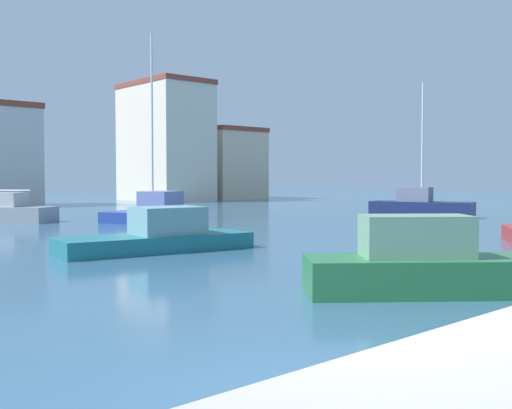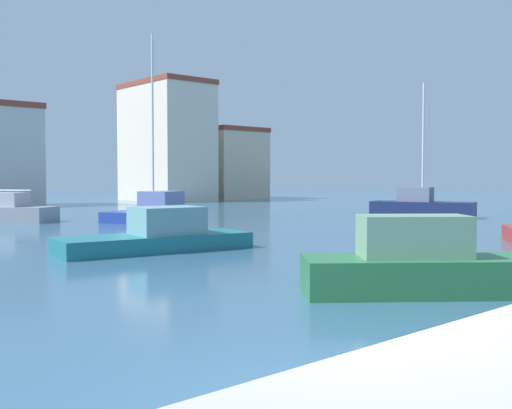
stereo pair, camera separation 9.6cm
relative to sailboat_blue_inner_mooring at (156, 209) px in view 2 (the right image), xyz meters
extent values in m
plane|color=#38607F|center=(1.00, -6.39, -0.60)|extent=(160.00, 160.00, 0.00)
cube|color=#233D93|center=(-0.24, -0.12, -0.30)|extent=(7.43, 5.36, 0.59)
cube|color=#6E7DB1|center=(0.56, 0.28, 0.52)|extent=(2.91, 2.72, 1.05)
cylinder|color=silver|center=(-0.24, -0.12, 5.07)|extent=(0.12, 0.12, 10.16)
cube|color=#19234C|center=(13.30, -9.33, -0.11)|extent=(4.12, 6.45, 0.97)
cube|color=slate|center=(13.15, -8.93, 0.81)|extent=(2.15, 2.39, 0.89)
cylinder|color=silver|center=(13.30, -9.33, 4.01)|extent=(0.12, 0.12, 7.27)
cube|color=#28703D|center=(-7.40, -23.47, -0.20)|extent=(5.58, 4.91, 0.79)
cube|color=gray|center=(-7.86, -23.10, 0.64)|extent=(2.45, 2.27, 0.90)
cube|color=#ADB0B5|center=(-7.51, 4.17, 0.64)|extent=(2.79, 3.13, 0.78)
cylinder|color=silver|center=(-7.16, 3.69, 1.15)|extent=(1.66, 2.30, 0.08)
cube|color=#1E707A|center=(-8.06, -13.06, -0.32)|extent=(6.73, 2.98, 0.55)
cube|color=#6B9CA2|center=(-7.63, -13.12, 0.42)|extent=(2.44, 2.05, 0.93)
cube|color=beige|center=(15.59, 23.17, 5.30)|extent=(6.10, 9.89, 11.80)
cube|color=brown|center=(15.59, 23.17, 11.45)|extent=(6.22, 10.08, 0.50)
cube|color=beige|center=(23.64, 23.82, 3.13)|extent=(6.60, 8.63, 7.46)
cube|color=brown|center=(23.64, 23.82, 7.11)|extent=(6.73, 8.80, 0.50)
camera|label=1|loc=(-18.81, -30.42, 1.90)|focal=42.20mm
camera|label=2|loc=(-18.74, -30.48, 1.90)|focal=42.20mm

